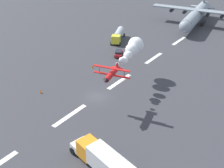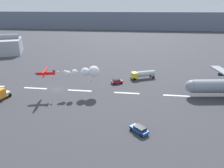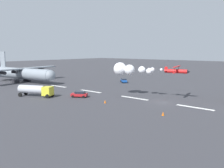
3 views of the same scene
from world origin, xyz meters
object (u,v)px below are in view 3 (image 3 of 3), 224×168
at_px(airport_staff_sedan, 79,94).
at_px(followme_car_yellow, 124,80).
at_px(stunt_biplane_red, 131,69).
at_px(fuel_tanker_truck, 36,90).
at_px(traffic_cone_far, 105,101).
at_px(traffic_cone_near, 163,114).
at_px(cargo_transport_plane, 25,73).

bearing_deg(airport_staff_sedan, followme_car_yellow, -74.40).
bearing_deg(stunt_biplane_red, fuel_tanker_truck, 41.61).
xyz_separation_m(followme_car_yellow, traffic_cone_far, (-17.68, 30.22, -0.44)).
distance_m(airport_staff_sedan, traffic_cone_near, 24.56).
bearing_deg(cargo_transport_plane, followme_car_yellow, -140.09).
relative_size(stunt_biplane_red, fuel_tanker_truck, 2.01).
bearing_deg(traffic_cone_near, followme_car_yellow, -43.64).
height_order(cargo_transport_plane, airport_staff_sedan, cargo_transport_plane).
height_order(followme_car_yellow, traffic_cone_far, followme_car_yellow).
xyz_separation_m(fuel_tanker_truck, traffic_cone_far, (-18.59, -5.67, -1.37)).
xyz_separation_m(cargo_transport_plane, fuel_tanker_truck, (-26.92, 12.62, -1.64)).
bearing_deg(followme_car_yellow, airport_staff_sedan, 105.60).
bearing_deg(traffic_cone_near, cargo_transport_plane, -7.42).
bearing_deg(traffic_cone_near, airport_staff_sedan, -4.34).
xyz_separation_m(cargo_transport_plane, airport_staff_sedan, (-36.01, 6.02, -2.57)).
bearing_deg(stunt_biplane_red, followme_car_yellow, -49.03).
xyz_separation_m(followme_car_yellow, airport_staff_sedan, (-8.18, 29.30, -0.00)).
distance_m(followme_car_yellow, traffic_cone_near, 45.15).
bearing_deg(followme_car_yellow, stunt_biplane_red, 130.97).
distance_m(fuel_tanker_truck, traffic_cone_far, 19.48).
distance_m(airport_staff_sedan, traffic_cone_far, 9.56).
distance_m(cargo_transport_plane, followme_car_yellow, 36.37).
bearing_deg(fuel_tanker_truck, stunt_biplane_red, -138.39).
height_order(fuel_tanker_truck, followme_car_yellow, fuel_tanker_truck).
height_order(airport_staff_sedan, traffic_cone_near, airport_staff_sedan).
bearing_deg(airport_staff_sedan, stunt_biplane_red, -133.55).
bearing_deg(cargo_transport_plane, traffic_cone_far, 171.32).
relative_size(traffic_cone_near, traffic_cone_far, 1.00).
relative_size(followme_car_yellow, airport_staff_sedan, 0.98).
xyz_separation_m(stunt_biplane_red, fuel_tanker_truck, (18.11, 16.08, -5.18)).
bearing_deg(traffic_cone_far, fuel_tanker_truck, 16.96).
bearing_deg(followme_car_yellow, cargo_transport_plane, 39.91).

